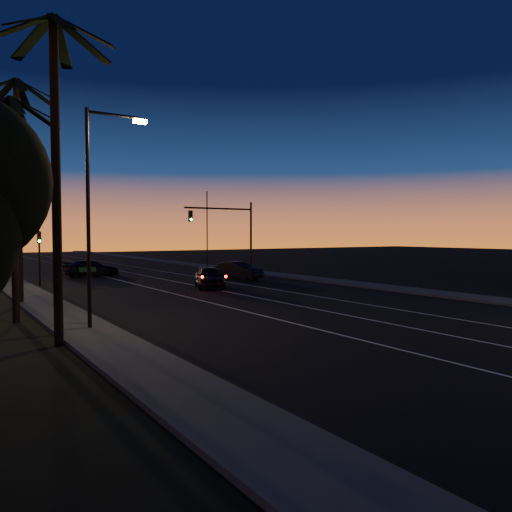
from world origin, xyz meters
TOP-DOWN VIEW (x-y plane):
  - road at (0.00, 30.00)m, footprint 20.00×170.00m
  - sidewalk_left at (-11.20, 30.00)m, footprint 2.40×170.00m
  - sidewalk_right at (11.20, 30.00)m, footprint 2.40×170.00m
  - lane_stripe_left at (-3.00, 30.00)m, footprint 0.12×160.00m
  - lane_stripe_mid at (0.50, 30.00)m, footprint 0.12×160.00m
  - lane_stripe_right at (4.00, 30.00)m, footprint 0.12×160.00m
  - palm_near at (-12.60, 18.00)m, footprint 4.25×4.16m
  - palm_mid at (-13.20, 24.00)m, footprint 4.25×4.16m
  - palm_far at (-12.20, 30.00)m, footprint 4.25×4.16m
  - streetlight_left_near at (-10.70, 20.00)m, footprint 2.55×0.26m
  - streetlight_left_far at (-10.69, 38.00)m, footprint 2.55×0.26m
  - street_sign at (-10.80, 21.00)m, footprint 0.70×0.06m
  - signal_mast at (7.14, 39.99)m, footprint 7.10×0.41m
  - signal_post at (-9.50, 39.98)m, footprint 0.28×0.37m
  - far_pole_right at (11.00, 52.00)m, footprint 0.14×0.14m
  - lead_car at (0.63, 31.76)m, footprint 3.57×5.53m
  - right_car at (5.87, 36.36)m, footprint 3.00×4.99m
  - cross_car at (-4.00, 46.29)m, footprint 5.51×3.05m

SIDE VIEW (x-z plane):
  - road at x=0.00m, z-range 0.00..0.01m
  - lane_stripe_left at x=-3.00m, z-range 0.01..0.02m
  - lane_stripe_mid at x=0.50m, z-range 0.01..0.02m
  - lane_stripe_right at x=4.00m, z-range 0.01..0.02m
  - sidewalk_left at x=-11.20m, z-range 0.00..0.16m
  - sidewalk_right at x=11.20m, z-range 0.00..0.16m
  - cross_car at x=-4.00m, z-range 0.01..1.52m
  - right_car at x=5.87m, z-range 0.01..1.56m
  - lead_car at x=0.63m, z-range 0.01..1.61m
  - street_sign at x=-10.80m, z-range 0.36..2.96m
  - signal_post at x=-9.50m, z-range 0.79..4.99m
  - far_pole_right at x=11.00m, z-range 0.00..9.00m
  - signal_mast at x=7.14m, z-range 1.28..8.28m
  - streetlight_left_far at x=-10.69m, z-range 0.81..9.31m
  - streetlight_left_near at x=-10.70m, z-range 0.82..9.82m
  - palm_mid at x=-13.20m, z-range 1.24..11.27m
  - palm_near at x=-12.60m, z-range 1.31..12.84m
  - palm_far at x=-12.20m, z-range 1.35..13.88m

